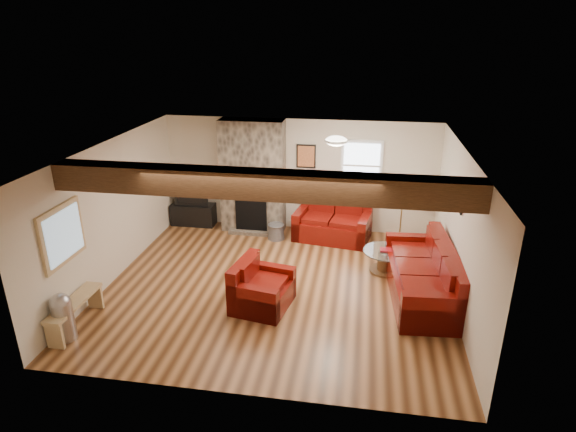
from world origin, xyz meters
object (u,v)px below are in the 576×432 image
loveseat (332,221)px  tv_cabinet (194,214)px  armchair_red (262,285)px  floor_lamp (404,189)px  sofa_three (422,272)px  coffee_table (386,261)px  television (192,195)px

loveseat → tv_cabinet: 3.27m
loveseat → armchair_red: (-0.93, -2.91, -0.03)m
armchair_red → floor_lamp: (2.34, 2.69, 0.91)m
sofa_three → coffee_table: bearing=-149.7°
sofa_three → coffee_table: 1.02m
armchair_red → television: size_ratio=1.21×
sofa_three → tv_cabinet: size_ratio=2.37×
sofa_three → tv_cabinet: (-4.93, 2.46, -0.21)m
coffee_table → floor_lamp: bearing=74.8°
tv_cabinet → television: size_ratio=1.25×
armchair_red → floor_lamp: bearing=-30.6°
sofa_three → floor_lamp: size_ratio=1.56×
loveseat → television: bearing=-176.1°
loveseat → floor_lamp: floor_lamp is taller
loveseat → coffee_table: 1.76m
sofa_three → loveseat: bearing=-146.5°
sofa_three → armchair_red: sofa_three is taller
loveseat → coffee_table: (1.11, -1.34, -0.21)m
tv_cabinet → television: (0.00, 0.00, 0.48)m
sofa_three → loveseat: size_ratio=1.50×
armchair_red → television: television is taller
floor_lamp → armchair_red: bearing=-131.1°
armchair_red → coffee_table: bearing=-42.1°
coffee_table → tv_cabinet: tv_cabinet is taller
loveseat → floor_lamp: 1.68m
armchair_red → television: (-2.33, 3.21, 0.34)m
tv_cabinet → floor_lamp: floor_lamp is taller
tv_cabinet → sofa_three: bearing=-26.5°
armchair_red → coffee_table: armchair_red is taller
armchair_red → television: 3.98m
loveseat → television: size_ratio=1.99×
loveseat → tv_cabinet: bearing=-176.1°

